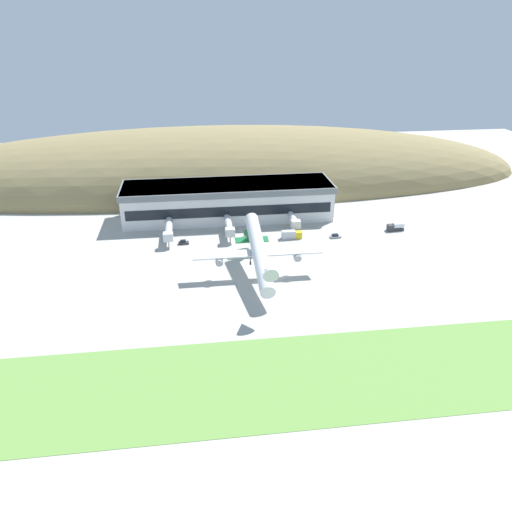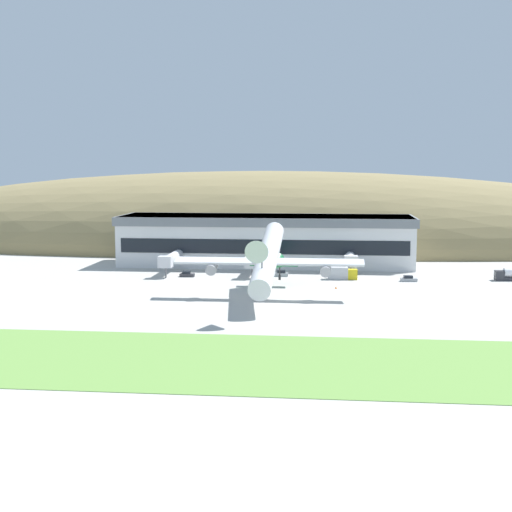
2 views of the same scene
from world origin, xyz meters
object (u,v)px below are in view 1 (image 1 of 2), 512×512
at_px(service_car_2, 335,236).
at_px(box_truck, 396,227).
at_px(jetway_1, 229,226).
at_px(fuel_truck, 291,235).
at_px(jetway_2, 294,220).
at_px(cargo_airplane, 258,251).
at_px(service_car_0, 248,235).
at_px(service_car_1, 183,242).
at_px(terminal_building, 228,199).
at_px(jetway_0, 169,230).
at_px(traffic_cone_0, 295,254).

distance_m(service_car_2, box_truck, 24.71).
relative_size(jetway_1, fuel_truck, 2.21).
bearing_deg(jetway_1, jetway_2, 5.71).
bearing_deg(cargo_airplane, fuel_truck, 60.28).
distance_m(cargo_airplane, box_truck, 64.38).
xyz_separation_m(jetway_1, jetway_2, (24.63, 2.47, -0.00)).
bearing_deg(service_car_2, cargo_airplane, -140.44).
bearing_deg(cargo_airplane, service_car_0, 89.00).
distance_m(service_car_1, service_car_2, 55.06).
bearing_deg(terminal_building, jetway_1, -93.84).
bearing_deg(jetway_2, jetway_0, -176.26).
bearing_deg(cargo_airplane, service_car_2, 39.56).
xyz_separation_m(service_car_2, box_truck, (24.41, 3.73, 0.89)).
bearing_deg(jetway_1, cargo_airplane, -78.96).
bearing_deg(traffic_cone_0, fuel_truck, 83.36).
distance_m(service_car_0, service_car_1, 23.77).
bearing_deg(cargo_airplane, jetway_2, 62.70).
distance_m(service_car_0, traffic_cone_0, 21.90).
distance_m(jetway_1, jetway_2, 24.75).
bearing_deg(service_car_0, cargo_airplane, -91.00).
height_order(jetway_2, cargo_airplane, cargo_airplane).
distance_m(terminal_building, service_car_1, 31.01).
height_order(jetway_2, service_car_2, jetway_2).
relative_size(jetway_1, service_car_0, 4.15).
bearing_deg(traffic_cone_0, service_car_2, 34.90).
height_order(terminal_building, service_car_1, terminal_building).
xyz_separation_m(service_car_1, traffic_cone_0, (37.38, -13.94, -0.31)).
bearing_deg(box_truck, jetway_2, 172.33).
bearing_deg(cargo_airplane, traffic_cone_0, 44.54).
xyz_separation_m(box_truck, traffic_cone_0, (-42.07, -16.05, -1.19)).
distance_m(jetway_0, service_car_2, 60.48).
xyz_separation_m(jetway_0, traffic_cone_0, (42.45, -18.16, -3.71)).
bearing_deg(jetway_2, service_car_0, -166.68).
bearing_deg(jetway_1, service_car_0, -13.88).
relative_size(terminal_building, service_car_1, 22.20).
height_order(terminal_building, service_car_2, terminal_building).
bearing_deg(service_car_2, jetway_1, 170.53).
distance_m(terminal_building, service_car_2, 45.81).
height_order(jetway_0, service_car_2, jetway_0).
relative_size(service_car_0, service_car_2, 0.97).
xyz_separation_m(fuel_truck, box_truck, (40.46, 2.22, 0.03)).
bearing_deg(fuel_truck, jetway_2, 72.88).
relative_size(terminal_building, service_car_2, 20.41).
bearing_deg(box_truck, jetway_1, 177.56).
height_order(jetway_0, jetway_2, same).
height_order(jetway_1, jetway_2, same).
bearing_deg(jetway_1, box_truck, -2.44).
bearing_deg(service_car_2, service_car_0, 171.52).
bearing_deg(terminal_building, box_truck, -19.78).
relative_size(jetway_2, service_car_2, 2.87).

